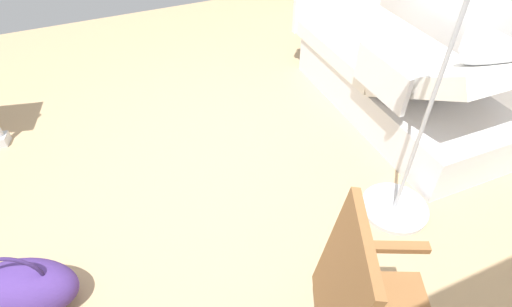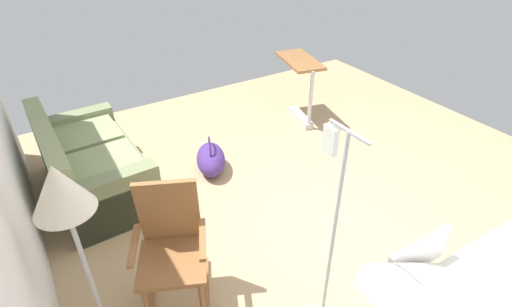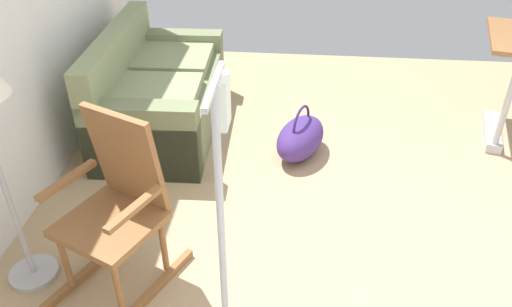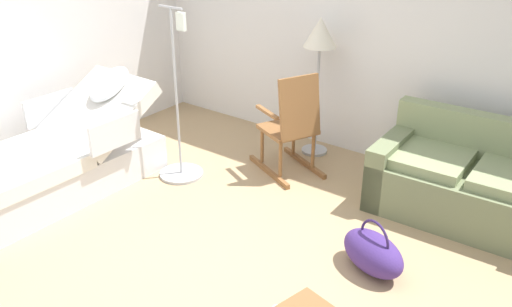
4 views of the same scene
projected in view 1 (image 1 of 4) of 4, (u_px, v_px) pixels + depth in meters
name	position (u px, v px, depth m)	size (l,w,h in m)	color
ground_plane	(205.00, 182.00, 2.91)	(6.38, 6.38, 0.00)	tan
hospital_bed	(401.00, 81.00, 3.34)	(1.06, 2.08, 1.07)	silver
duffel_bag	(24.00, 288.00, 2.12)	(0.64, 0.51, 0.43)	#472D7A
iv_pole	(402.00, 184.00, 2.55)	(0.44, 0.44, 1.69)	#B2B5BA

